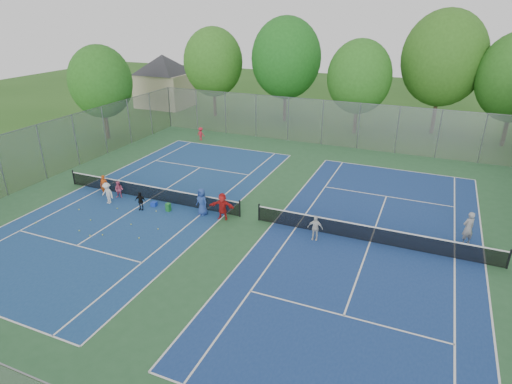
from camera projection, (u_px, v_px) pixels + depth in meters
ground at (249, 218)px, 25.13m from camera, size 120.00×120.00×0.00m
court_pad at (249, 218)px, 25.13m from camera, size 32.00×32.00×0.01m
court_left at (151, 199)px, 27.64m from camera, size 10.97×23.77×0.01m
court_right at (370, 242)px, 22.60m from camera, size 10.97×23.77×0.01m
net_left at (150, 193)px, 27.46m from camera, size 12.87×0.10×0.91m
net_right at (371, 235)px, 22.43m from camera, size 12.87×0.10×0.91m
fence_north at (322, 123)px, 37.83m from camera, size 32.00×0.10×4.00m
fence_west at (42, 153)px, 30.08m from camera, size 0.10×32.00×4.00m
house at (163, 72)px, 51.60m from camera, size 11.03×11.03×7.30m
tree_nw at (213, 62)px, 46.37m from camera, size 6.40×6.40×9.58m
tree_nl at (286, 58)px, 44.07m from camera, size 7.20×7.20×10.69m
tree_nc at (359, 77)px, 39.97m from camera, size 6.00×6.00×8.85m
tree_nr at (444, 59)px, 39.33m from camera, size 7.60×7.60×11.42m
tree_side_w at (101, 82)px, 38.30m from camera, size 5.60×5.60×8.47m
ball_crate at (154, 204)px, 26.63m from camera, size 0.35×0.35×0.28m
ball_hopper at (168, 207)px, 25.92m from camera, size 0.27×0.27×0.51m
student_a at (104, 185)px, 28.00m from camera, size 0.58×0.47×1.37m
student_b at (119, 190)px, 27.61m from camera, size 0.66×0.58×1.14m
student_c at (107, 193)px, 26.79m from camera, size 0.96×0.63×1.39m
student_d at (140, 201)px, 25.98m from camera, size 0.73×0.44×1.17m
student_e at (202, 202)px, 25.30m from camera, size 0.94×0.76×1.67m
student_f at (222, 206)px, 24.75m from camera, size 1.56×0.66×1.63m
child_far_baseline at (201, 134)px, 39.60m from camera, size 0.85×0.58×1.22m
instructor at (468, 228)px, 22.12m from camera, size 0.80×0.75×1.83m
teen_court_b at (315, 228)px, 22.60m from camera, size 0.84×0.43×1.38m
tennis_ball_0 at (103, 235)px, 23.24m from camera, size 0.07×0.07×0.07m
tennis_ball_1 at (131, 225)px, 24.35m from camera, size 0.07×0.07×0.07m
tennis_ball_2 at (79, 231)px, 23.66m from camera, size 0.07×0.07×0.07m
tennis_ball_3 at (158, 229)px, 23.84m from camera, size 0.07×0.07×0.07m
tennis_ball_4 at (91, 220)px, 24.83m from camera, size 0.07×0.07×0.07m
tennis_ball_5 at (117, 209)px, 26.26m from camera, size 0.07×0.07×0.07m
tennis_ball_6 at (90, 236)px, 23.18m from camera, size 0.07×0.07×0.07m
tennis_ball_7 at (156, 211)px, 25.93m from camera, size 0.07×0.07×0.07m
tennis_ball_8 at (79, 210)px, 26.11m from camera, size 0.07×0.07×0.07m
tennis_ball_9 at (36, 223)px, 24.52m from camera, size 0.07×0.07×0.07m
tennis_ball_10 at (139, 238)px, 22.92m from camera, size 0.07×0.07×0.07m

